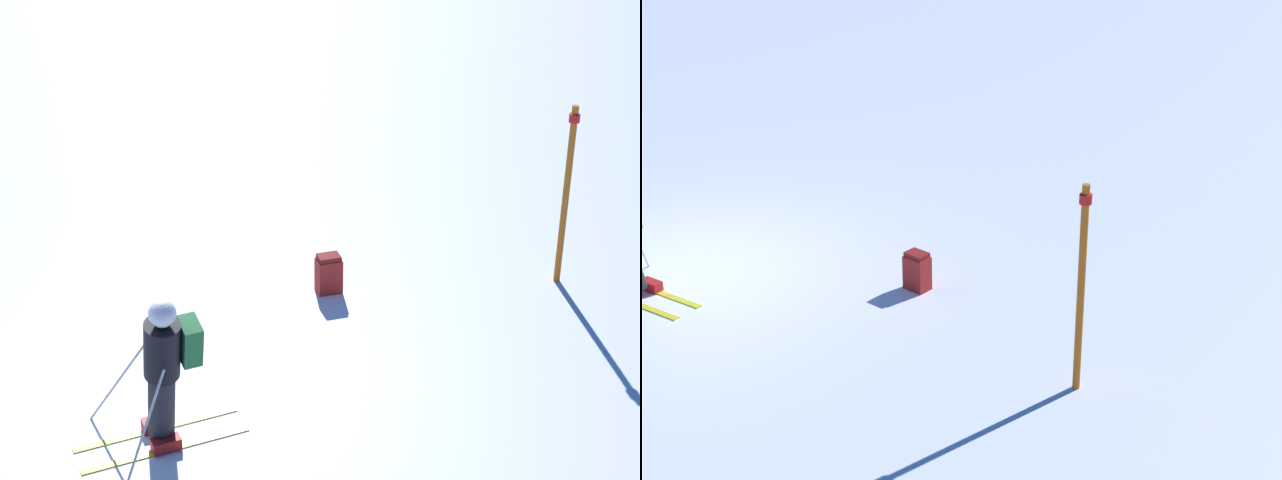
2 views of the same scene
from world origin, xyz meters
The scene contains 4 objects.
ground_plane centered at (0.00, 0.00, 0.00)m, with size 300.00×300.00×0.00m, color white.
skier centered at (1.07, 0.03, 0.99)m, with size 1.29×1.69×1.80m.
spare_backpack centered at (-1.25, 2.71, 0.24)m, with size 0.25×0.32×0.50m.
trail_marker centered at (-0.38, 5.45, 1.26)m, with size 0.13×0.13×2.31m.
Camera 1 is at (9.30, -1.92, 6.41)m, focal length 60.00 mm.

